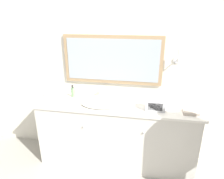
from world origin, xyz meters
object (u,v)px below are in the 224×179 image
object	(u,v)px
sink_basin	(101,103)
appliance_box	(155,105)
soap_bottle	(73,92)
picture_frame	(173,104)

from	to	relation	value
sink_basin	appliance_box	xyz separation A→B (m)	(0.68, -0.05, 0.05)
sink_basin	soap_bottle	xyz separation A→B (m)	(-0.44, 0.16, 0.05)
soap_bottle	picture_frame	xyz separation A→B (m)	(1.34, -0.11, -0.02)
sink_basin	appliance_box	bearing A→B (deg)	-4.61
soap_bottle	appliance_box	xyz separation A→B (m)	(1.11, -0.21, -0.00)
soap_bottle	picture_frame	distance (m)	1.34
soap_bottle	appliance_box	distance (m)	1.13
sink_basin	soap_bottle	distance (m)	0.47
picture_frame	appliance_box	bearing A→B (deg)	-154.40
soap_bottle	appliance_box	world-z (taller)	soap_bottle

